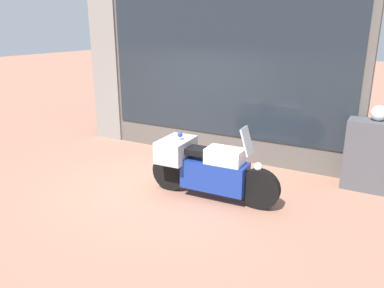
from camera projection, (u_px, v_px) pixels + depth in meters
ground_plane at (164, 182)px, 7.20m from camera, size 60.00×60.00×0.00m
shop_building at (196, 65)px, 8.43m from camera, size 6.53×0.55×4.05m
window_display at (223, 135)px, 8.61m from camera, size 5.30×0.30×1.96m
paramedic_motorcycle at (204, 166)px, 6.43m from camera, size 2.34×0.78×1.34m
utility_cabinet at (371, 156)px, 6.71m from camera, size 0.90×0.48×1.28m
white_helmet at (379, 113)px, 6.50m from camera, size 0.27×0.27×0.27m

